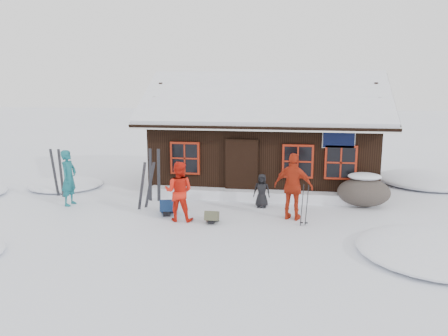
{
  "coord_description": "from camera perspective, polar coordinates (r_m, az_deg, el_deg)",
  "views": [
    {
      "loc": [
        2.76,
        -12.2,
        3.86
      ],
      "look_at": [
        0.51,
        1.09,
        1.3
      ],
      "focal_mm": 35.0,
      "sensor_mm": 36.0,
      "label": 1
    }
  ],
  "objects": [
    {
      "name": "skier_crouched",
      "position": [
        14.01,
        4.95,
        -2.98
      ],
      "size": [
        0.54,
        0.37,
        1.09
      ],
      "primitive_type": "imported",
      "rotation": [
        0.0,
        0.0,
        -0.04
      ],
      "color": "black",
      "rests_on": "ground"
    },
    {
      "name": "snow_mounds",
      "position": [
        14.62,
        4.93,
        -4.59
      ],
      "size": [
        20.6,
        13.2,
        0.48
      ],
      "color": "white",
      "rests_on": "ground"
    },
    {
      "name": "ski_pair_right",
      "position": [
        14.85,
        -9.07,
        -1.01
      ],
      "size": [
        0.44,
        0.07,
        1.84
      ],
      "rotation": [
        0.0,
        0.0,
        -0.06
      ],
      "color": "black",
      "rests_on": "ground"
    },
    {
      "name": "mountain_hut",
      "position": [
        17.37,
        5.36,
        3.15
      ],
      "size": [
        8.9,
        6.09,
        4.42
      ],
      "color": "black",
      "rests_on": "ground"
    },
    {
      "name": "backpack_blue",
      "position": [
        13.38,
        -7.28,
        -5.32
      ],
      "size": [
        0.64,
        0.75,
        0.35
      ],
      "primitive_type": "cube",
      "rotation": [
        0.0,
        0.0,
        0.26
      ],
      "color": "navy",
      "rests_on": "ground"
    },
    {
      "name": "ski_pair_left",
      "position": [
        14.07,
        -10.17,
        -2.3
      ],
      "size": [
        0.53,
        0.37,
        1.53
      ],
      "rotation": [
        0.0,
        0.0,
        0.6
      ],
      "color": "black",
      "rests_on": "ground"
    },
    {
      "name": "skier_orange_left",
      "position": [
        12.6,
        -5.93,
        -3.05
      ],
      "size": [
        0.85,
        0.66,
        1.73
      ],
      "primitive_type": "imported",
      "rotation": [
        0.0,
        0.0,
        3.15
      ],
      "color": "red",
      "rests_on": "ground"
    },
    {
      "name": "ski_pair_mid",
      "position": [
        16.38,
        -20.89,
        -0.67
      ],
      "size": [
        0.53,
        0.17,
        1.73
      ],
      "rotation": [
        0.0,
        0.0,
        -0.19
      ],
      "color": "black",
      "rests_on": "ground"
    },
    {
      "name": "ski_poles",
      "position": [
        12.35,
        10.46,
        -4.88
      ],
      "size": [
        0.22,
        0.11,
        1.22
      ],
      "color": "black",
      "rests_on": "ground"
    },
    {
      "name": "ground",
      "position": [
        13.09,
        -3.03,
        -6.42
      ],
      "size": [
        120.0,
        120.0,
        0.0
      ],
      "primitive_type": "plane",
      "color": "white",
      "rests_on": "ground"
    },
    {
      "name": "snow_drift",
      "position": [
        14.96,
        4.48,
        -3.54
      ],
      "size": [
        7.6,
        0.6,
        0.35
      ],
      "primitive_type": "cube",
      "color": "white",
      "rests_on": "ground"
    },
    {
      "name": "skier_teal",
      "position": [
        15.02,
        -19.61,
        -1.21
      ],
      "size": [
        0.47,
        0.68,
        1.82
      ],
      "primitive_type": "imported",
      "rotation": [
        0.0,
        0.0,
        1.52
      ],
      "color": "#155D65",
      "rests_on": "ground"
    },
    {
      "name": "boulder",
      "position": [
        14.81,
        17.79,
        -2.89
      ],
      "size": [
        1.68,
        1.26,
        0.98
      ],
      "color": "#4D443E",
      "rests_on": "ground"
    },
    {
      "name": "skier_orange_right",
      "position": [
        12.76,
        9.05,
        -2.43
      ],
      "size": [
        1.23,
        0.76,
        1.96
      ],
      "primitive_type": "imported",
      "rotation": [
        0.0,
        0.0,
        2.87
      ],
      "color": "#AE2911",
      "rests_on": "ground"
    },
    {
      "name": "backpack_olive",
      "position": [
        12.51,
        -1.6,
        -6.58
      ],
      "size": [
        0.4,
        0.51,
        0.27
      ],
      "primitive_type": "cube",
      "rotation": [
        0.0,
        0.0,
        0.05
      ],
      "color": "#494A35",
      "rests_on": "ground"
    }
  ]
}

